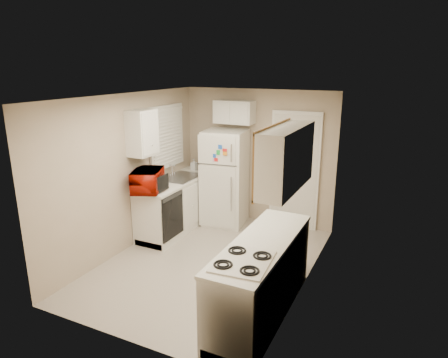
% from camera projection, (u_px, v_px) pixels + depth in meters
% --- Properties ---
extents(floor, '(3.80, 3.80, 0.00)m').
position_uv_depth(floor, '(209.00, 263.00, 5.86)').
color(floor, '#BDB1A1').
rests_on(floor, ground).
extents(ceiling, '(3.80, 3.80, 0.00)m').
position_uv_depth(ceiling, '(207.00, 96.00, 5.20)').
color(ceiling, white).
rests_on(ceiling, floor).
extents(wall_left, '(3.80, 3.80, 0.00)m').
position_uv_depth(wall_left, '(128.00, 173.00, 6.11)').
color(wall_left, tan).
rests_on(wall_left, floor).
extents(wall_right, '(3.80, 3.80, 0.00)m').
position_uv_depth(wall_right, '(308.00, 199.00, 4.94)').
color(wall_right, tan).
rests_on(wall_right, floor).
extents(wall_back, '(2.80, 2.80, 0.00)m').
position_uv_depth(wall_back, '(258.00, 157.00, 7.17)').
color(wall_back, tan).
rests_on(wall_back, floor).
extents(wall_front, '(2.80, 2.80, 0.00)m').
position_uv_depth(wall_front, '(117.00, 235.00, 3.88)').
color(wall_front, tan).
rests_on(wall_front, floor).
extents(left_counter, '(0.60, 1.80, 0.90)m').
position_uv_depth(left_counter, '(177.00, 204.00, 6.97)').
color(left_counter, silver).
rests_on(left_counter, floor).
extents(dishwasher, '(0.03, 0.58, 0.72)m').
position_uv_depth(dishwasher, '(173.00, 216.00, 6.32)').
color(dishwasher, black).
rests_on(dishwasher, floor).
extents(sink, '(0.54, 0.74, 0.16)m').
position_uv_depth(sink, '(181.00, 180.00, 6.99)').
color(sink, gray).
rests_on(sink, left_counter).
extents(microwave, '(0.70, 0.56, 0.41)m').
position_uv_depth(microwave, '(148.00, 182.00, 6.19)').
color(microwave, '#9B0F01').
rests_on(microwave, left_counter).
extents(soap_bottle, '(0.10, 0.11, 0.22)m').
position_uv_depth(soap_bottle, '(194.00, 165.00, 7.44)').
color(soap_bottle, silver).
rests_on(soap_bottle, left_counter).
extents(window_blinds, '(0.10, 0.98, 1.08)m').
position_uv_depth(window_blinds, '(167.00, 137.00, 6.89)').
color(window_blinds, silver).
rests_on(window_blinds, wall_left).
extents(upper_cabinet_left, '(0.30, 0.45, 0.70)m').
position_uv_depth(upper_cabinet_left, '(142.00, 133.00, 6.07)').
color(upper_cabinet_left, silver).
rests_on(upper_cabinet_left, wall_left).
extents(refrigerator, '(0.78, 0.77, 1.71)m').
position_uv_depth(refrigerator, '(225.00, 178.00, 7.11)').
color(refrigerator, silver).
rests_on(refrigerator, floor).
extents(cabinet_over_fridge, '(0.70, 0.30, 0.40)m').
position_uv_depth(cabinet_over_fridge, '(234.00, 112.00, 6.99)').
color(cabinet_over_fridge, silver).
rests_on(cabinet_over_fridge, wall_back).
extents(interior_door, '(0.86, 0.06, 2.08)m').
position_uv_depth(interior_door, '(294.00, 172.00, 6.90)').
color(interior_door, silver).
rests_on(interior_door, floor).
extents(right_counter, '(0.60, 2.00, 0.90)m').
position_uv_depth(right_counter, '(261.00, 277.00, 4.58)').
color(right_counter, silver).
rests_on(right_counter, floor).
extents(stove, '(0.58, 0.70, 0.79)m').
position_uv_depth(stove, '(242.00, 306.00, 4.12)').
color(stove, silver).
rests_on(stove, floor).
extents(upper_cabinet_right, '(0.30, 1.20, 0.70)m').
position_uv_depth(upper_cabinet_right, '(287.00, 158.00, 4.41)').
color(upper_cabinet_right, silver).
rests_on(upper_cabinet_right, wall_right).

